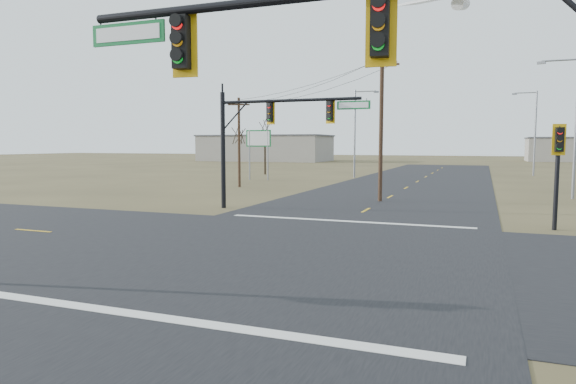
{
  "coord_description": "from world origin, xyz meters",
  "views": [
    {
      "loc": [
        6.18,
        -16.58,
        3.76
      ],
      "look_at": [
        -0.54,
        1.0,
        2.0
      ],
      "focal_mm": 32.0,
      "sensor_mm": 36.0,
      "label": 1
    }
  ],
  "objects_px": {
    "mast_arm_near": "(395,65)",
    "pedestal_signal_ne": "(558,153)",
    "utility_pole_near": "(381,127)",
    "bare_tree_a": "(239,134)",
    "mast_arm_far": "(271,124)",
    "highway_sign": "(259,144)",
    "streetlight_a": "(573,120)",
    "bare_tree_b": "(265,128)",
    "streetlight_b": "(533,128)",
    "streetlight_c": "(357,129)",
    "utility_pole_far": "(239,140)"
  },
  "relations": [
    {
      "from": "utility_pole_far",
      "to": "pedestal_signal_ne",
      "type": "bearing_deg",
      "value": -34.12
    },
    {
      "from": "highway_sign",
      "to": "streetlight_b",
      "type": "relative_size",
      "value": 0.52
    },
    {
      "from": "utility_pole_far",
      "to": "bare_tree_a",
      "type": "height_order",
      "value": "utility_pole_far"
    },
    {
      "from": "pedestal_signal_ne",
      "to": "bare_tree_a",
      "type": "distance_m",
      "value": 31.26
    },
    {
      "from": "utility_pole_far",
      "to": "highway_sign",
      "type": "relative_size",
      "value": 1.49
    },
    {
      "from": "streetlight_b",
      "to": "mast_arm_near",
      "type": "bearing_deg",
      "value": -90.03
    },
    {
      "from": "highway_sign",
      "to": "bare_tree_a",
      "type": "relative_size",
      "value": 0.87
    },
    {
      "from": "mast_arm_near",
      "to": "utility_pole_far",
      "type": "height_order",
      "value": "utility_pole_far"
    },
    {
      "from": "utility_pole_near",
      "to": "bare_tree_b",
      "type": "relative_size",
      "value": 1.29
    },
    {
      "from": "streetlight_a",
      "to": "streetlight_c",
      "type": "bearing_deg",
      "value": 157.84
    },
    {
      "from": "mast_arm_near",
      "to": "streetlight_b",
      "type": "distance_m",
      "value": 58.52
    },
    {
      "from": "bare_tree_a",
      "to": "utility_pole_far",
      "type": "bearing_deg",
      "value": -63.13
    },
    {
      "from": "highway_sign",
      "to": "streetlight_b",
      "type": "height_order",
      "value": "streetlight_b"
    },
    {
      "from": "bare_tree_b",
      "to": "mast_arm_near",
      "type": "bearing_deg",
      "value": -64.18
    },
    {
      "from": "streetlight_b",
      "to": "mast_arm_far",
      "type": "bearing_deg",
      "value": -105.71
    },
    {
      "from": "mast_arm_near",
      "to": "utility_pole_near",
      "type": "relative_size",
      "value": 1.1
    },
    {
      "from": "pedestal_signal_ne",
      "to": "bare_tree_a",
      "type": "relative_size",
      "value": 0.78
    },
    {
      "from": "mast_arm_near",
      "to": "bare_tree_b",
      "type": "distance_m",
      "value": 55.16
    },
    {
      "from": "highway_sign",
      "to": "pedestal_signal_ne",
      "type": "bearing_deg",
      "value": -43.84
    },
    {
      "from": "mast_arm_near",
      "to": "pedestal_signal_ne",
      "type": "distance_m",
      "value": 16.51
    },
    {
      "from": "pedestal_signal_ne",
      "to": "utility_pole_far",
      "type": "distance_m",
      "value": 27.83
    },
    {
      "from": "utility_pole_near",
      "to": "bare_tree_b",
      "type": "height_order",
      "value": "utility_pole_near"
    },
    {
      "from": "utility_pole_near",
      "to": "streetlight_a",
      "type": "relative_size",
      "value": 0.97
    },
    {
      "from": "mast_arm_far",
      "to": "highway_sign",
      "type": "distance_m",
      "value": 24.91
    },
    {
      "from": "mast_arm_near",
      "to": "pedestal_signal_ne",
      "type": "height_order",
      "value": "mast_arm_near"
    },
    {
      "from": "mast_arm_far",
      "to": "bare_tree_a",
      "type": "relative_size",
      "value": 1.47
    },
    {
      "from": "mast_arm_far",
      "to": "bare_tree_a",
      "type": "bearing_deg",
      "value": 135.69
    },
    {
      "from": "mast_arm_far",
      "to": "utility_pole_near",
      "type": "distance_m",
      "value": 8.31
    },
    {
      "from": "bare_tree_a",
      "to": "mast_arm_far",
      "type": "bearing_deg",
      "value": -58.41
    },
    {
      "from": "streetlight_a",
      "to": "streetlight_b",
      "type": "relative_size",
      "value": 0.96
    },
    {
      "from": "mast_arm_near",
      "to": "utility_pole_near",
      "type": "bearing_deg",
      "value": 95.85
    },
    {
      "from": "pedestal_signal_ne",
      "to": "streetlight_a",
      "type": "distance_m",
      "value": 15.3
    },
    {
      "from": "pedestal_signal_ne",
      "to": "utility_pole_near",
      "type": "xyz_separation_m",
      "value": [
        -9.31,
        8.63,
        1.52
      ]
    },
    {
      "from": "pedestal_signal_ne",
      "to": "bare_tree_b",
      "type": "distance_m",
      "value": 44.33
    },
    {
      "from": "bare_tree_b",
      "to": "bare_tree_a",
      "type": "bearing_deg",
      "value": -75.86
    },
    {
      "from": "mast_arm_far",
      "to": "streetlight_c",
      "type": "xyz_separation_m",
      "value": [
        -2.14,
        29.85,
        0.58
      ]
    },
    {
      "from": "streetlight_b",
      "to": "bare_tree_a",
      "type": "xyz_separation_m",
      "value": [
        -27.1,
        -23.31,
        -0.86
      ]
    },
    {
      "from": "mast_arm_far",
      "to": "streetlight_a",
      "type": "relative_size",
      "value": 0.92
    },
    {
      "from": "utility_pole_near",
      "to": "mast_arm_far",
      "type": "bearing_deg",
      "value": -126.73
    },
    {
      "from": "bare_tree_b",
      "to": "mast_arm_far",
      "type": "bearing_deg",
      "value": -65.96
    },
    {
      "from": "mast_arm_far",
      "to": "bare_tree_a",
      "type": "xyz_separation_m",
      "value": [
        -10.49,
        17.05,
        -0.16
      ]
    },
    {
      "from": "bare_tree_b",
      "to": "pedestal_signal_ne",
      "type": "bearing_deg",
      "value": -49.91
    },
    {
      "from": "utility_pole_near",
      "to": "bare_tree_a",
      "type": "height_order",
      "value": "utility_pole_near"
    },
    {
      "from": "utility_pole_near",
      "to": "streetlight_c",
      "type": "height_order",
      "value": "streetlight_c"
    },
    {
      "from": "mast_arm_near",
      "to": "pedestal_signal_ne",
      "type": "bearing_deg",
      "value": 68.81
    },
    {
      "from": "streetlight_a",
      "to": "streetlight_b",
      "type": "distance_m",
      "value": 27.4
    },
    {
      "from": "utility_pole_near",
      "to": "bare_tree_a",
      "type": "bearing_deg",
      "value": 146.07
    },
    {
      "from": "bare_tree_a",
      "to": "mast_arm_near",
      "type": "bearing_deg",
      "value": -59.77
    },
    {
      "from": "bare_tree_b",
      "to": "streetlight_a",
      "type": "bearing_deg",
      "value": -31.33
    },
    {
      "from": "mast_arm_near",
      "to": "streetlight_b",
      "type": "relative_size",
      "value": 1.03
    }
  ]
}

